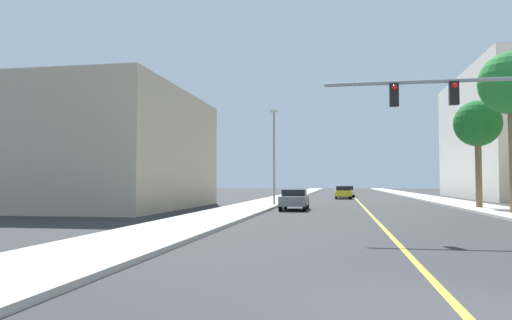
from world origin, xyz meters
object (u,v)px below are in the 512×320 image
car_white (346,191)px  car_gray (294,199)px  street_lamp (274,151)px  palm_far (478,125)px  car_yellow (343,192)px  palm_mid (511,85)px  traffic_signal_mast (500,110)px

car_white → car_gray: size_ratio=1.03×
street_lamp → palm_far: street_lamp is taller
car_yellow → car_gray: car_yellow is taller
palm_mid → car_white: (-8.77, 31.47, -6.58)m
car_white → car_gray: (-3.68, -28.25, 0.01)m
traffic_signal_mast → car_white: bearing=96.6°
car_white → car_yellow: bearing=-96.3°
car_gray → traffic_signal_mast: bearing=121.1°
car_white → car_gray: 28.48m
street_lamp → car_white: 24.36m
car_white → palm_far: bearing=-73.9°
palm_far → car_yellow: palm_far is taller
traffic_signal_mast → palm_mid: (3.90, 10.60, 2.92)m
palm_mid → palm_far: palm_mid is taller
car_yellow → car_white: (0.38, 5.98, -0.02)m
street_lamp → traffic_signal_mast: bearing=-60.4°
traffic_signal_mast → car_white: size_ratio=2.12×
street_lamp → palm_far: bearing=-7.7°
car_white → car_gray: bearing=-100.1°
car_yellow → street_lamp: bearing=-108.6°
car_yellow → car_gray: bearing=-100.0°
street_lamp → palm_far: size_ratio=1.00×
street_lamp → car_gray: size_ratio=1.78×
traffic_signal_mast → palm_mid: bearing=69.8°
traffic_signal_mast → car_gray: bearing=121.7°
palm_mid → car_yellow: 27.86m
traffic_signal_mast → street_lamp: (-10.58, 18.65, -0.15)m
palm_far → car_yellow: (-9.00, 19.38, -5.05)m
street_lamp → car_white: bearing=76.3°
palm_far → car_gray: 13.61m
traffic_signal_mast → car_gray: 16.66m
street_lamp → car_white: (5.71, 23.41, -3.51)m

